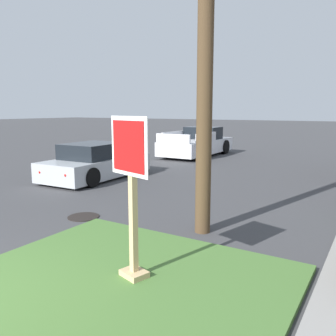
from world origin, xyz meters
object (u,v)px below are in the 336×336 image
at_px(stop_sign, 132,199).
at_px(parked_sedan_silver, 96,163).
at_px(manhole_cover, 83,217).
at_px(pickup_truck_white, 198,144).

relative_size(stop_sign, parked_sedan_silver, 0.53).
bearing_deg(manhole_cover, stop_sign, -33.21).
relative_size(stop_sign, manhole_cover, 3.18).
height_order(stop_sign, manhole_cover, stop_sign).
relative_size(manhole_cover, pickup_truck_white, 0.14).
bearing_deg(manhole_cover, parked_sedan_silver, 129.49).
bearing_deg(parked_sedan_silver, stop_sign, -43.30).
bearing_deg(stop_sign, pickup_truck_white, 113.21).
bearing_deg(parked_sedan_silver, pickup_truck_white, 88.39).
height_order(stop_sign, pickup_truck_white, stop_sign).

